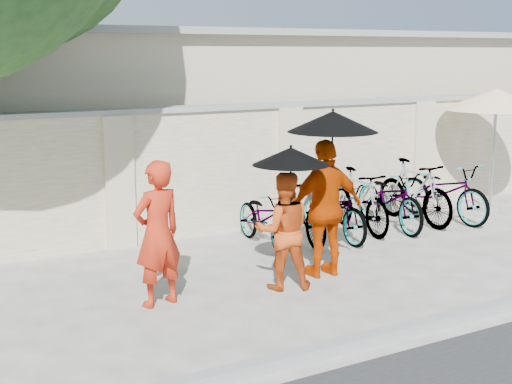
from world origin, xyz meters
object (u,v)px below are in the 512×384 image
monk_left (158,234)px  monk_center (283,231)px  monk_right (326,208)px  patio_umbrella (496,101)px

monk_left → monk_center: bearing=160.1°
monk_left → monk_center: (1.58, -0.21, -0.12)m
monk_left → monk_right: size_ratio=0.95×
monk_left → patio_umbrella: bearing=-179.8°
monk_left → monk_center: 1.60m
monk_center → patio_umbrella: (5.70, 1.83, 1.31)m
monk_center → monk_right: 0.79m
patio_umbrella → monk_center: bearing=-162.2°
monk_center → patio_umbrella: 6.13m
monk_left → patio_umbrella: size_ratio=0.76×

